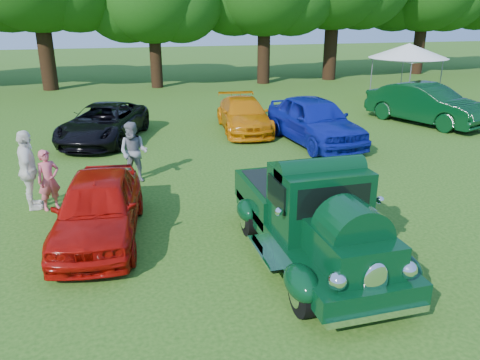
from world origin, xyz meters
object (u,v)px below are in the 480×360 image
object	(u,v)px
spectator_pink	(49,180)
spectator_white	(28,171)
hero_pickup	(312,219)
back_car_green	(426,104)
back_car_orange	(244,115)
back_car_blue	(315,120)
back_car_black	(104,123)
canopy_tent	(409,51)
spectator_grey	(134,152)
red_convertible	(99,207)

from	to	relation	value
spectator_pink	spectator_white	xyz separation A→B (m)	(-0.44, 0.15, 0.23)
spectator_white	hero_pickup	bearing A→B (deg)	-133.19
back_car_green	spectator_pink	xyz separation A→B (m)	(-14.72, -5.70, -0.10)
back_car_orange	back_car_green	world-z (taller)	back_car_green
back_car_orange	back_car_green	size ratio (longest dim) A/B	0.87
back_car_blue	back_car_green	xyz separation A→B (m)	(5.95, 1.68, -0.00)
back_car_blue	spectator_pink	world-z (taller)	back_car_blue
hero_pickup	back_car_green	distance (m)	13.60
back_car_black	canopy_tent	size ratio (longest dim) A/B	0.97
back_car_orange	back_car_blue	distance (m)	3.20
hero_pickup	spectator_white	xyz separation A→B (m)	(-5.60, 4.12, 0.14)
spectator_pink	spectator_grey	bearing A→B (deg)	7.75
canopy_tent	red_convertible	bearing A→B (deg)	-141.59
spectator_pink	canopy_tent	bearing A→B (deg)	4.40
back_car_orange	back_car_blue	size ratio (longest dim) A/B	0.90
hero_pickup	spectator_pink	distance (m)	6.51
back_car_blue	back_car_black	bearing A→B (deg)	158.23
back_car_green	hero_pickup	bearing A→B (deg)	-155.33
back_car_green	canopy_tent	bearing A→B (deg)	44.96
spectator_white	back_car_blue	bearing A→B (deg)	-74.09
spectator_white	canopy_tent	distance (m)	20.29
back_car_black	spectator_pink	world-z (taller)	spectator_pink
back_car_orange	spectator_white	xyz separation A→B (m)	(-7.22, -6.36, 0.33)
hero_pickup	back_car_orange	size ratio (longest dim) A/B	1.11
spectator_grey	spectator_white	xyz separation A→B (m)	(-2.56, -1.35, 0.13)
spectator_grey	spectator_white	distance (m)	2.90
hero_pickup	spectator_white	distance (m)	6.96
red_convertible	back_car_blue	bearing A→B (deg)	45.24
red_convertible	back_car_blue	world-z (taller)	back_car_blue
hero_pickup	spectator_grey	world-z (taller)	hero_pickup
spectator_pink	red_convertible	bearing A→B (deg)	-86.37
spectator_pink	spectator_white	world-z (taller)	spectator_white
red_convertible	canopy_tent	world-z (taller)	canopy_tent
back_car_blue	canopy_tent	bearing A→B (deg)	34.35
back_car_orange	spectator_pink	bearing A→B (deg)	-130.02
spectator_white	back_car_green	bearing A→B (deg)	-76.75
back_car_orange	spectator_grey	distance (m)	6.85
hero_pickup	red_convertible	bearing A→B (deg)	153.02
hero_pickup	back_car_blue	distance (m)	8.77
back_car_green	red_convertible	bearing A→B (deg)	-171.23
back_car_orange	red_convertible	bearing A→B (deg)	-117.40
spectator_pink	spectator_grey	world-z (taller)	spectator_grey
back_car_blue	spectator_grey	size ratio (longest dim) A/B	2.91
back_car_orange	spectator_pink	size ratio (longest dim) A/B	2.99
hero_pickup	back_car_orange	xyz separation A→B (m)	(1.62, 10.48, -0.19)
red_convertible	hero_pickup	bearing A→B (deg)	-19.85
back_car_black	spectator_grey	xyz separation A→B (m)	(0.83, -4.86, 0.18)
red_convertible	back_car_blue	distance (m)	9.66
hero_pickup	canopy_tent	world-z (taller)	canopy_tent
back_car_green	spectator_white	bearing A→B (deg)	179.43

